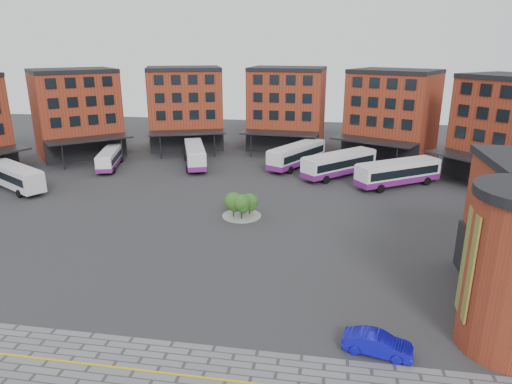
% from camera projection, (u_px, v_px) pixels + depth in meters
% --- Properties ---
extents(ground, '(160.00, 160.00, 0.00)m').
position_uv_depth(ground, '(193.00, 263.00, 40.26)').
color(ground, '#28282B').
rests_on(ground, ground).
extents(yellow_line, '(26.00, 0.15, 0.02)m').
position_uv_depth(yellow_line, '(156.00, 372.00, 26.79)').
color(yellow_line, gold).
rests_on(yellow_line, paving_zone).
extents(main_building, '(94.14, 42.48, 14.60)m').
position_uv_depth(main_building, '(232.00, 116.00, 74.67)').
color(main_building, maroon).
rests_on(main_building, ground).
extents(tree_island, '(4.40, 4.40, 2.95)m').
position_uv_depth(tree_island, '(241.00, 204.00, 50.38)').
color(tree_island, gray).
rests_on(tree_island, ground).
extents(bus_a, '(11.30, 8.17, 3.27)m').
position_uv_depth(bus_a, '(15.00, 176.00, 60.03)').
color(bus_a, silver).
rests_on(bus_a, ground).
extents(bus_b, '(5.02, 10.36, 2.85)m').
position_uv_depth(bus_b, '(110.00, 158.00, 70.82)').
color(bus_b, white).
rests_on(bus_b, ground).
extents(bus_c, '(6.70, 12.27, 3.40)m').
position_uv_depth(bus_c, '(195.00, 155.00, 71.87)').
color(bus_c, silver).
rests_on(bus_c, ground).
extents(bus_d, '(8.46, 12.52, 3.56)m').
position_uv_depth(bus_d, '(297.00, 155.00, 71.28)').
color(bus_d, silver).
rests_on(bus_d, ground).
extents(bus_e, '(10.86, 11.04, 3.55)m').
position_uv_depth(bus_e, '(339.00, 164.00, 66.00)').
color(bus_e, white).
rests_on(bus_e, ground).
extents(bus_f, '(11.95, 9.45, 3.53)m').
position_uv_depth(bus_f, '(398.00, 173.00, 61.53)').
color(bus_f, white).
rests_on(bus_f, ground).
extents(blue_car, '(4.46, 2.26, 1.40)m').
position_uv_depth(blue_car, '(377.00, 344.00, 28.26)').
color(blue_car, '#0E0DB2').
rests_on(blue_car, ground).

